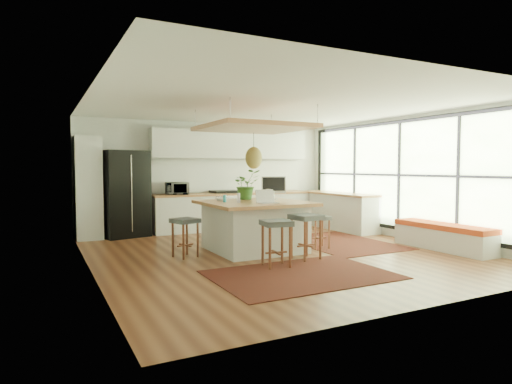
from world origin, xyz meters
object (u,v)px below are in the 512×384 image
stool_right_back (295,226)px  island_plant (246,188)px  stool_near_left (276,245)px  stool_near_right (306,239)px  island (254,226)px  microwave (177,187)px  laptop (268,197)px  monitor (274,186)px  fridge (124,196)px  stool_right_front (319,230)px  stool_left_side (185,237)px

stool_right_back → island_plant: (-1.05, 0.17, 0.81)m
stool_near_left → stool_near_right: (0.73, 0.26, 0.00)m
island → microwave: bearing=103.6°
stool_right_back → island_plant: size_ratio=1.25×
laptop → island_plant: bearing=88.8°
monitor → stool_right_back: bearing=21.0°
fridge → monitor: 3.52m
island → microwave: (-0.67, 2.77, 0.64)m
fridge → microwave: bearing=-13.7°
stool_right_back → microwave: 3.11m
island → microwave: microwave is taller
stool_near_left → laptop: 1.17m
stool_right_front → microwave: 3.75m
stool_right_back → microwave: size_ratio=1.40×
island → laptop: laptop is taller
microwave → stool_right_front: bearing=-50.4°
laptop → stool_right_front: bearing=8.0°
microwave → stool_near_left: bearing=-76.4°
stool_right_front → laptop: laptop is taller
laptop → fridge: bearing=122.4°
fridge → stool_near_left: (1.58, -4.16, -0.57)m
stool_near_left → island_plant: 2.10m
monitor → stool_near_right: bearing=-80.2°
stool_near_right → stool_right_back: stool_near_right is taller
fridge → laptop: bearing=-72.7°
stool_near_right → stool_right_front: stool_near_right is taller
monitor → island_plant: 0.56m
island → laptop: bearing=-87.6°
island → stool_left_side: bearing=-179.7°
island → stool_near_left: size_ratio=2.50×
island → laptop: size_ratio=4.93×
stool_near_right → island_plant: bearing=101.9°
microwave → island_plant: island_plant is taller
stool_near_right → microwave: bearing=105.8°
island → stool_right_back: bearing=17.3°
laptop → island_plant: size_ratio=0.63×
stool_near_left → stool_right_front: (1.53, 1.00, 0.00)m
stool_left_side → microwave: bearing=76.1°
stool_near_left → stool_near_right: stool_near_right is taller
stool_left_side → laptop: 1.62m
stool_right_front → monitor: 1.25m
island → monitor: bearing=27.5°
stool_near_left → stool_right_back: 2.25m
laptop → microwave: microwave is taller
stool_right_front → stool_left_side: (-2.58, 0.37, 0.00)m
microwave → island_plant: size_ratio=0.89×
microwave → stool_left_side: bearing=-95.3°
island → stool_near_left: (-0.30, -1.38, -0.11)m
island → island_plant: island_plant is taller
stool_right_front → stool_near_right: bearing=-137.2°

